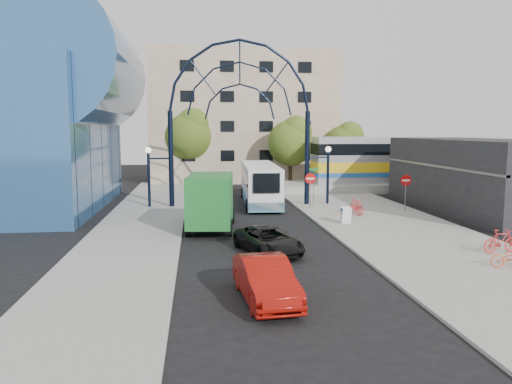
{
  "coord_description": "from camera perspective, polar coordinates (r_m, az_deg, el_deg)",
  "views": [
    {
      "loc": [
        -3.13,
        -22.36,
        5.66
      ],
      "look_at": [
        0.22,
        6.0,
        2.08
      ],
      "focal_mm": 35.0,
      "sensor_mm": 36.0,
      "label": 1
    }
  ],
  "objects": [
    {
      "name": "tree_north_b",
      "position": [
        52.29,
        -7.61,
        6.66
      ],
      "size": [
        5.12,
        5.12,
        8.0
      ],
      "color": "#382314",
      "rests_on": "ground"
    },
    {
      "name": "sidewalk_east",
      "position": [
        29.16,
        15.88,
        -4.2
      ],
      "size": [
        8.0,
        56.0,
        0.12
      ],
      "primitive_type": "cube",
      "color": "gray",
      "rests_on": "ground"
    },
    {
      "name": "bike_near_b",
      "position": [
        33.41,
        11.25,
        -1.61
      ],
      "size": [
        0.67,
        1.82,
        1.07
      ],
      "primitive_type": "imported",
      "rotation": [
        0.0,
        0.0,
        0.1
      ],
      "color": "#F23330",
      "rests_on": "sidewalk_east"
    },
    {
      "name": "train_platform",
      "position": [
        50.31,
        20.68,
        0.69
      ],
      "size": [
        32.0,
        5.0,
        0.8
      ],
      "primitive_type": "cube",
      "color": "gray",
      "rests_on": "ground"
    },
    {
      "name": "bike_near_a",
      "position": [
        33.72,
        11.68,
        -1.76
      ],
      "size": [
        0.66,
        1.58,
        0.81
      ],
      "primitive_type": "imported",
      "rotation": [
        0.0,
        0.0,
        0.08
      ],
      "color": "red",
      "rests_on": "sidewalk_east"
    },
    {
      "name": "green_truck",
      "position": [
        28.43,
        -5.1,
        -1.1
      ],
      "size": [
        2.95,
        6.52,
        3.19
      ],
      "rotation": [
        0.0,
        0.0,
        -0.1
      ],
      "color": "black",
      "rests_on": "ground"
    },
    {
      "name": "street_name_sign",
      "position": [
        36.11,
        6.63,
        1.49
      ],
      "size": [
        0.7,
        0.7,
        2.8
      ],
      "color": "slate",
      "rests_on": "sidewalk_east"
    },
    {
      "name": "city_bus",
      "position": [
        38.32,
        0.46,
        1.02
      ],
      "size": [
        2.98,
        11.04,
        3.0
      ],
      "rotation": [
        0.0,
        0.0,
        -0.05
      ],
      "color": "white",
      "rests_on": "ground"
    },
    {
      "name": "ground",
      "position": [
        23.28,
        1.2,
        -6.93
      ],
      "size": [
        120.0,
        120.0,
        0.0
      ],
      "primitive_type": "plane",
      "color": "black",
      "rests_on": "ground"
    },
    {
      "name": "commercial_block_east",
      "position": [
        37.73,
        23.77,
        1.74
      ],
      "size": [
        6.0,
        16.0,
        5.0
      ],
      "primitive_type": "cube",
      "color": "black",
      "rests_on": "ground"
    },
    {
      "name": "tree_north_c",
      "position": [
        52.57,
        10.17,
        5.53
      ],
      "size": [
        4.16,
        4.16,
        6.5
      ],
      "color": "#382314",
      "rests_on": "ground"
    },
    {
      "name": "black_suv",
      "position": [
        22.98,
        1.42,
        -5.56
      ],
      "size": [
        3.21,
        4.76,
        1.21
      ],
      "primitive_type": "imported",
      "rotation": [
        0.0,
        0.0,
        0.3
      ],
      "color": "black",
      "rests_on": "ground"
    },
    {
      "name": "bike_far_b",
      "position": [
        25.17,
        26.2,
        -5.06
      ],
      "size": [
        1.84,
        0.73,
        1.08
      ],
      "primitive_type": "imported",
      "rotation": [
        0.0,
        0.0,
        1.7
      ],
      "color": "red",
      "rests_on": "sidewalk_east"
    },
    {
      "name": "tree_north_a",
      "position": [
        49.18,
        4.12,
        5.9
      ],
      "size": [
        4.48,
        4.48,
        7.0
      ],
      "color": "#382314",
      "rests_on": "ground"
    },
    {
      "name": "gateway_arch",
      "position": [
        36.61,
        -1.86,
        11.68
      ],
      "size": [
        13.64,
        0.44,
        12.1
      ],
      "color": "black",
      "rests_on": "ground"
    },
    {
      "name": "apartment_block",
      "position": [
        57.58,
        -1.65,
        8.48
      ],
      "size": [
        20.0,
        12.1,
        14.0
      ],
      "color": "tan",
      "rests_on": "ground"
    },
    {
      "name": "do_not_enter_sign",
      "position": [
        35.5,
        16.75,
        0.89
      ],
      "size": [
        0.76,
        0.07,
        2.48
      ],
      "color": "slate",
      "rests_on": "sidewalk_east"
    },
    {
      "name": "stop_sign",
      "position": [
        35.45,
        6.22,
        1.17
      ],
      "size": [
        0.8,
        0.07,
        2.5
      ],
      "color": "slate",
      "rests_on": "sidewalk_east"
    },
    {
      "name": "plaza_west",
      "position": [
        29.1,
        -13.3,
        -4.14
      ],
      "size": [
        5.0,
        50.0,
        0.12
      ],
      "primitive_type": "cube",
      "color": "gray",
      "rests_on": "ground"
    },
    {
      "name": "sandwich_board",
      "position": [
        30.06,
        10.25,
        -2.38
      ],
      "size": [
        0.55,
        0.61,
        0.99
      ],
      "color": "white",
      "rests_on": "sidewalk_east"
    },
    {
      "name": "train_car",
      "position": [
        50.11,
        20.8,
        3.53
      ],
      "size": [
        25.1,
        3.05,
        4.2
      ],
      "color": "#B7B7BC",
      "rests_on": "train_platform"
    },
    {
      "name": "transit_hall",
      "position": [
        39.31,
        -25.04,
        8.0
      ],
      "size": [
        16.5,
        18.0,
        14.5
      ],
      "color": "#315F98",
      "rests_on": "ground"
    },
    {
      "name": "red_sedan",
      "position": [
        16.76,
        1.1,
        -9.99
      ],
      "size": [
        1.94,
        4.51,
        1.45
      ],
      "primitive_type": "imported",
      "rotation": [
        0.0,
        0.0,
        0.1
      ],
      "color": "#930F09",
      "rests_on": "ground"
    },
    {
      "name": "bike_far_c",
      "position": [
        22.63,
        27.23,
        -6.71
      ],
      "size": [
        1.73,
        0.98,
        0.86
      ],
      "primitive_type": "imported",
      "rotation": [
        0.0,
        0.0,
        1.31
      ],
      "color": "#D6532A",
      "rests_on": "sidewalk_east"
    }
  ]
}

